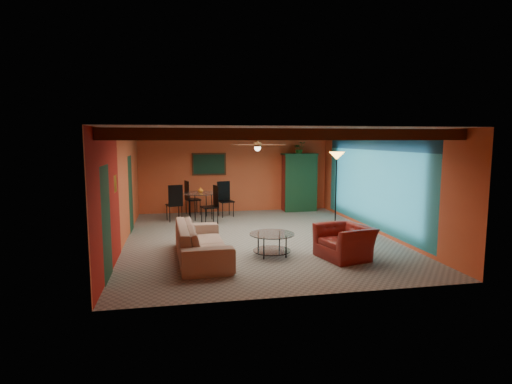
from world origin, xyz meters
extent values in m
cube|color=gray|center=(0.00, 0.00, 0.00)|extent=(6.50, 8.00, 0.01)
cube|color=silver|center=(0.00, 0.00, 2.70)|extent=(6.50, 8.00, 0.01)
cube|color=#D55831|center=(0.00, 4.00, 1.35)|extent=(6.50, 0.02, 2.70)
cube|color=maroon|center=(-3.25, 0.00, 1.35)|extent=(0.02, 8.00, 2.70)
cube|color=teal|center=(3.25, 0.00, 1.35)|extent=(0.02, 8.00, 2.70)
imported|color=#967361|center=(-1.50, -1.60, 0.37)|extent=(1.09, 2.57, 0.74)
imported|color=maroon|center=(1.45, -2.12, 0.35)|extent=(1.17, 1.27, 0.70)
cube|color=maroon|center=(2.20, 3.70, 0.97)|extent=(1.12, 0.57, 1.94)
cube|color=black|center=(-0.90, 3.96, 1.65)|extent=(1.05, 0.03, 0.65)
imported|color=#26661E|center=(2.20, 3.70, 2.17)|extent=(0.42, 0.36, 0.45)
imported|color=orange|center=(-1.26, 2.84, 1.23)|extent=(0.22, 0.22, 0.18)
camera|label=1|loc=(-1.98, -10.13, 2.51)|focal=29.08mm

